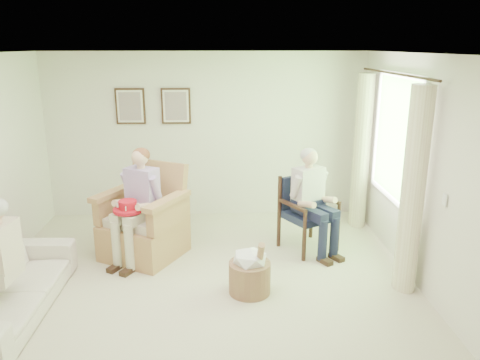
{
  "coord_description": "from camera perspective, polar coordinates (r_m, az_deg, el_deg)",
  "views": [
    {
      "loc": [
        0.28,
        -4.55,
        2.68
      ],
      "look_at": [
        0.48,
        1.1,
        1.05
      ],
      "focal_mm": 35.0,
      "sensor_mm": 36.0,
      "label": 1
    }
  ],
  "objects": [
    {
      "name": "red_hat",
      "position": [
        5.88,
        -13.51,
        -3.28
      ],
      "size": [
        0.36,
        0.36,
        0.14
      ],
      "color": "#B51220",
      "rests_on": "person_wicker"
    },
    {
      "name": "floor",
      "position": [
        5.29,
        -4.94,
        -14.43
      ],
      "size": [
        5.5,
        5.5,
        0.0
      ],
      "primitive_type": "plane",
      "color": "beige",
      "rests_on": "ground"
    },
    {
      "name": "wicker_armchair",
      "position": [
        6.3,
        -11.62,
        -5.66
      ],
      "size": [
        0.94,
        0.93,
        1.2
      ],
      "rotation": [
        0.0,
        0.0,
        -0.49
      ],
      "color": "tan",
      "rests_on": "ground"
    },
    {
      "name": "framed_print_right",
      "position": [
        7.35,
        -7.81,
        8.92
      ],
      "size": [
        0.45,
        0.05,
        0.55
      ],
      "color": "#382114",
      "rests_on": "back_wall"
    },
    {
      "name": "framed_print_left",
      "position": [
        7.45,
        -13.24,
        8.75
      ],
      "size": [
        0.45,
        0.05,
        0.55
      ],
      "color": "#382114",
      "rests_on": "back_wall"
    },
    {
      "name": "person_dark",
      "position": [
        6.2,
        8.6,
        -1.7
      ],
      "size": [
        0.4,
        0.63,
        1.37
      ],
      "rotation": [
        0.0,
        0.0,
        0.53
      ],
      "color": "#191D37",
      "rests_on": "ground"
    },
    {
      "name": "curtain_right",
      "position": [
        7.2,
        14.58,
        3.31
      ],
      "size": [
        0.34,
        0.34,
        2.3
      ],
      "primitive_type": "cylinder",
      "color": "beige",
      "rests_on": "ground"
    },
    {
      "name": "person_wicker",
      "position": [
        5.99,
        -12.11,
        -2.03
      ],
      "size": [
        0.4,
        0.63,
        1.43
      ],
      "rotation": [
        0.0,
        0.0,
        -0.49
      ],
      "color": "beige",
      "rests_on": "ground"
    },
    {
      "name": "back_wall",
      "position": [
        7.43,
        -4.18,
        5.36
      ],
      "size": [
        5.0,
        0.04,
        2.6
      ],
      "primitive_type": "cube",
      "color": "silver",
      "rests_on": "ground"
    },
    {
      "name": "sofa",
      "position": [
        5.45,
        -26.54,
        -11.69
      ],
      "size": [
        2.04,
        0.8,
        0.6
      ],
      "primitive_type": "imported",
      "rotation": [
        0.0,
        0.0,
        1.57
      ],
      "color": "silver",
      "rests_on": "ground"
    },
    {
      "name": "window",
      "position": [
        6.25,
        18.54,
        5.16
      ],
      "size": [
        0.13,
        2.5,
        1.63
      ],
      "color": "#2D6B23",
      "rests_on": "right_wall"
    },
    {
      "name": "hatbox",
      "position": [
        5.3,
        1.21,
        -10.98
      ],
      "size": [
        0.58,
        0.58,
        0.69
      ],
      "color": "tan",
      "rests_on": "ground"
    },
    {
      "name": "curtain_left",
      "position": [
        5.41,
        20.32,
        -1.37
      ],
      "size": [
        0.34,
        0.34,
        2.3
      ],
      "primitive_type": "cylinder",
      "color": "beige",
      "rests_on": "ground"
    },
    {
      "name": "ceiling",
      "position": [
        4.56,
        -5.75,
        15.0
      ],
      "size": [
        5.0,
        5.5,
        0.02
      ],
      "primitive_type": "cube",
      "color": "white",
      "rests_on": "back_wall"
    },
    {
      "name": "right_wall",
      "position": [
        5.25,
        23.08,
        -0.48
      ],
      "size": [
        0.04,
        5.5,
        2.6
      ],
      "primitive_type": "cube",
      "color": "silver",
      "rests_on": "ground"
    },
    {
      "name": "wood_armchair",
      "position": [
        6.44,
        8.24,
        -3.55
      ],
      "size": [
        0.63,
        0.6,
        0.98
      ],
      "rotation": [
        0.0,
        0.0,
        0.53
      ],
      "color": "black",
      "rests_on": "ground"
    }
  ]
}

